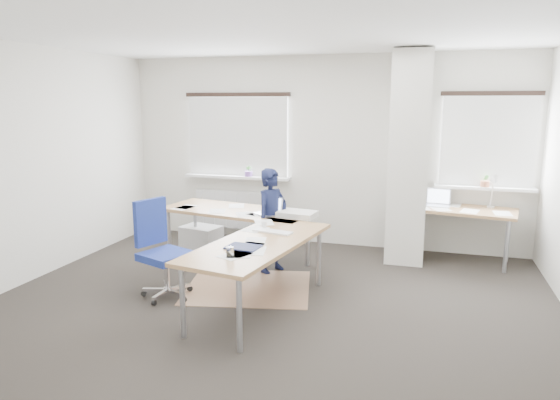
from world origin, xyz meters
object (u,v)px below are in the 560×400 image
(desk_main, at_px, (250,227))
(task_chair, at_px, (164,270))
(desk_side, at_px, (461,212))
(person, at_px, (272,221))

(desk_main, distance_m, task_chair, 1.09)
(desk_side, distance_m, person, 2.56)
(desk_main, height_order, task_chair, task_chair)
(person, bearing_deg, desk_side, -37.45)
(desk_main, relative_size, desk_side, 1.98)
(desk_main, xyz_separation_m, task_chair, (-0.78, -0.66, -0.39))
(task_chair, xyz_separation_m, person, (0.89, 1.15, 0.36))
(task_chair, distance_m, person, 1.50)
(desk_main, bearing_deg, task_chair, -129.55)
(desk_main, relative_size, task_chair, 2.76)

